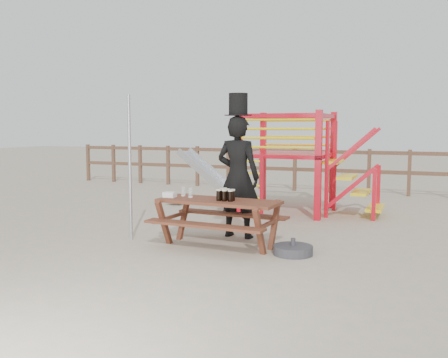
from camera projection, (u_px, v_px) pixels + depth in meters
ground at (211, 248)px, 7.33m from camera, size 60.00×60.00×0.00m
back_fence at (313, 165)px, 13.70m from camera, size 15.09×0.09×1.20m
playground_fort at (284, 161)px, 10.47m from camera, size 4.71×1.84×2.10m
picnic_table at (219, 217)px, 7.41m from camera, size 1.88×1.36×0.70m
man_with_hat at (238, 174)px, 7.99m from camera, size 0.75×0.52×2.31m
metal_pole at (130, 168)px, 7.80m from camera, size 0.05×0.05×2.28m
parasol_base at (293, 250)px, 6.97m from camera, size 0.55×0.55×0.23m
paper_bag at (170, 195)px, 7.66m from camera, size 0.18×0.14×0.08m
stout_pints at (226, 195)px, 7.31m from camera, size 0.26×0.26×0.17m
empty_glasses at (187, 192)px, 7.70m from camera, size 0.24×0.17×0.15m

